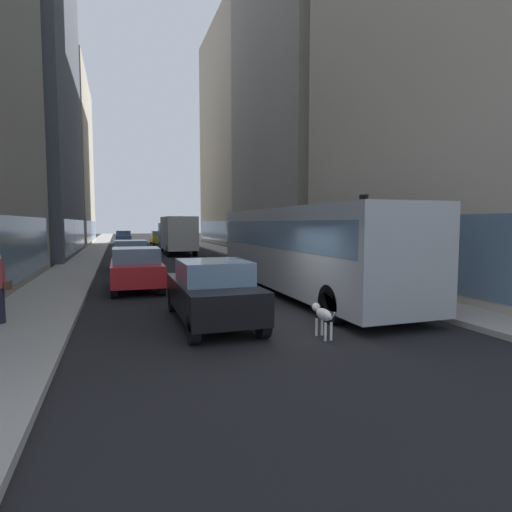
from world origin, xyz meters
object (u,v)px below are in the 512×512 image
(car_blue_hatchback, at_px, (123,237))
(car_red_coupe, at_px, (136,268))
(dalmatian_dog, at_px, (322,315))
(car_yellow_taxi, at_px, (159,238))
(car_grey_wagon, at_px, (180,239))
(traffic_light_near, at_px, (365,226))
(transit_bus, at_px, (303,245))
(car_white_van, at_px, (131,255))
(car_black_suv, at_px, (212,291))
(box_truck, at_px, (177,234))

(car_blue_hatchback, bearing_deg, car_red_coupe, -90.00)
(dalmatian_dog, bearing_deg, car_yellow_taxi, 89.51)
(car_grey_wagon, distance_m, traffic_light_near, 31.08)
(transit_bus, distance_m, car_blue_hatchback, 40.08)
(car_white_van, bearing_deg, transit_bus, -60.75)
(car_yellow_taxi, distance_m, traffic_light_near, 37.44)
(car_black_suv, height_order, car_grey_wagon, same)
(car_black_suv, xyz_separation_m, dalmatian_dog, (2.04, -2.02, -0.31))
(car_red_coupe, bearing_deg, car_grey_wagon, 78.45)
(car_yellow_taxi, bearing_deg, traffic_light_near, -84.32)
(car_yellow_taxi, relative_size, box_truck, 0.62)
(car_yellow_taxi, relative_size, car_red_coupe, 1.11)
(car_red_coupe, distance_m, traffic_light_near, 8.64)
(transit_bus, relative_size, box_truck, 1.54)
(car_yellow_taxi, bearing_deg, box_truck, -90.00)
(car_red_coupe, relative_size, traffic_light_near, 1.22)
(car_white_van, xyz_separation_m, box_truck, (4.00, 10.96, 0.85))
(transit_bus, bearing_deg, car_white_van, 119.25)
(transit_bus, xyz_separation_m, car_grey_wagon, (0.00, 30.33, -0.96))
(transit_bus, bearing_deg, dalmatian_dog, -110.57)
(transit_bus, height_order, car_red_coupe, transit_bus)
(car_grey_wagon, height_order, car_red_coupe, same)
(car_grey_wagon, relative_size, box_truck, 0.54)
(transit_bus, height_order, dalmatian_dog, transit_bus)
(car_white_van, relative_size, box_truck, 0.57)
(car_yellow_taxi, height_order, car_grey_wagon, same)
(transit_bus, distance_m, car_black_suv, 5.21)
(transit_bus, xyz_separation_m, car_yellow_taxi, (-1.60, 36.59, -0.95))
(car_yellow_taxi, bearing_deg, transit_bus, -87.50)
(dalmatian_dog, bearing_deg, transit_bus, 69.43)
(car_white_van, height_order, box_truck, box_truck)
(transit_bus, bearing_deg, box_truck, 94.36)
(car_black_suv, height_order, box_truck, box_truck)
(car_black_suv, bearing_deg, car_yellow_taxi, 86.55)
(car_black_suv, relative_size, car_white_van, 0.99)
(car_red_coupe, bearing_deg, box_truck, 77.50)
(traffic_light_near, bearing_deg, dalmatian_dog, -131.56)
(car_yellow_taxi, height_order, traffic_light_near, traffic_light_near)
(car_red_coupe, relative_size, box_truck, 0.55)
(car_yellow_taxi, relative_size, dalmatian_dog, 4.81)
(car_black_suv, relative_size, car_grey_wagon, 1.04)
(box_truck, bearing_deg, dalmatian_dog, -90.78)
(dalmatian_dog, relative_size, traffic_light_near, 0.28)
(car_grey_wagon, xyz_separation_m, dalmatian_dog, (-1.96, -35.54, -0.31))
(car_grey_wagon, bearing_deg, transit_bus, -90.00)
(car_white_van, bearing_deg, box_truck, 69.95)
(dalmatian_dog, xyz_separation_m, traffic_light_near, (4.06, 4.58, 1.92))
(traffic_light_near, bearing_deg, car_black_suv, -157.28)
(car_blue_hatchback, bearing_deg, car_grey_wagon, -59.07)
(car_black_suv, distance_m, box_truck, 24.29)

